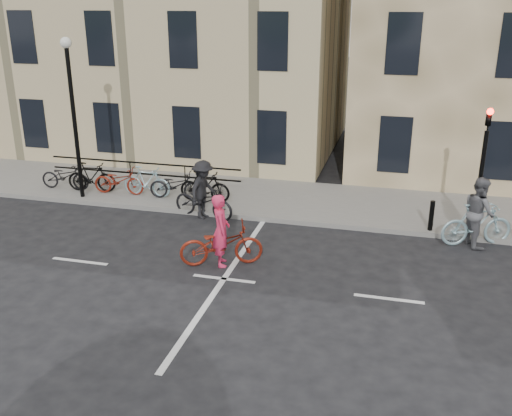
% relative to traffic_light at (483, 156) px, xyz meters
% --- Properties ---
extents(ground, '(120.00, 120.00, 0.00)m').
position_rel_traffic_light_xyz_m(ground, '(-6.20, -4.34, -2.45)').
color(ground, black).
rests_on(ground, ground).
extents(sidewalk, '(46.00, 4.00, 0.15)m').
position_rel_traffic_light_xyz_m(sidewalk, '(-10.20, 1.66, -2.38)').
color(sidewalk, slate).
rests_on(sidewalk, ground).
extents(building_west, '(20.00, 10.00, 10.00)m').
position_rel_traffic_light_xyz_m(building_west, '(-15.20, 8.66, 2.70)').
color(building_west, tan).
rests_on(building_west, sidewalk).
extents(traffic_light, '(0.18, 0.30, 3.90)m').
position_rel_traffic_light_xyz_m(traffic_light, '(0.00, 0.00, 0.00)').
color(traffic_light, black).
rests_on(traffic_light, sidewalk).
extents(lamp_post, '(0.36, 0.36, 5.28)m').
position_rel_traffic_light_xyz_m(lamp_post, '(-12.70, 0.06, 1.04)').
color(lamp_post, black).
rests_on(lamp_post, sidewalk).
extents(bollard_east, '(0.14, 0.14, 0.90)m').
position_rel_traffic_light_xyz_m(bollard_east, '(-1.20, -0.09, -1.85)').
color(bollard_east, black).
rests_on(bollard_east, sidewalk).
extents(parked_bikes, '(7.25, 1.23, 1.05)m').
position_rel_traffic_light_xyz_m(parked_bikes, '(-11.12, 0.70, -1.81)').
color(parked_bikes, black).
rests_on(parked_bikes, sidewalk).
extents(cyclist_pink, '(2.28, 1.50, 1.92)m').
position_rel_traffic_light_xyz_m(cyclist_pink, '(-6.52, -3.55, -1.79)').
color(cyclist_pink, maroon).
rests_on(cyclist_pink, ground).
extents(cyclist_grey, '(2.12, 1.28, 1.98)m').
position_rel_traffic_light_xyz_m(cyclist_grey, '(0.01, -0.54, -1.65)').
color(cyclist_grey, '#92B6BF').
rests_on(cyclist_grey, ground).
extents(cyclist_dark, '(2.21, 1.33, 1.87)m').
position_rel_traffic_light_xyz_m(cyclist_dark, '(-8.10, -0.44, -1.72)').
color(cyclist_dark, black).
rests_on(cyclist_dark, ground).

